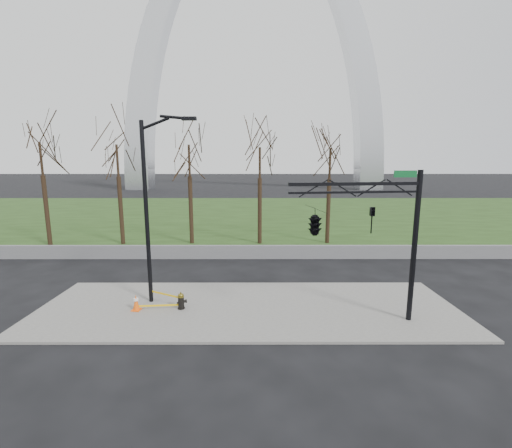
{
  "coord_description": "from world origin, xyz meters",
  "views": [
    {
      "loc": [
        0.32,
        -13.77,
        6.14
      ],
      "look_at": [
        0.35,
        2.0,
        3.4
      ],
      "focal_mm": 23.51,
      "sensor_mm": 36.0,
      "label": 1
    }
  ],
  "objects_px": {
    "fire_hydrant": "(181,301)",
    "traffic_signal_mast": "(335,221)",
    "street_light": "(151,200)",
    "traffic_cone": "(136,303)"
  },
  "relations": [
    {
      "from": "fire_hydrant",
      "to": "traffic_signal_mast",
      "type": "relative_size",
      "value": 0.12
    },
    {
      "from": "street_light",
      "to": "traffic_cone",
      "type": "bearing_deg",
      "value": -118.05
    },
    {
      "from": "traffic_cone",
      "to": "street_light",
      "type": "distance_m",
      "value": 4.39
    },
    {
      "from": "traffic_signal_mast",
      "to": "fire_hydrant",
      "type": "bearing_deg",
      "value": 157.82
    },
    {
      "from": "fire_hydrant",
      "to": "traffic_cone",
      "type": "bearing_deg",
      "value": 161.91
    },
    {
      "from": "traffic_cone",
      "to": "traffic_signal_mast",
      "type": "relative_size",
      "value": 0.11
    },
    {
      "from": "fire_hydrant",
      "to": "traffic_cone",
      "type": "relative_size",
      "value": 1.09
    },
    {
      "from": "street_light",
      "to": "traffic_signal_mast",
      "type": "bearing_deg",
      "value": -14.38
    },
    {
      "from": "fire_hydrant",
      "to": "traffic_signal_mast",
      "type": "distance_m",
      "value": 7.27
    },
    {
      "from": "fire_hydrant",
      "to": "traffic_signal_mast",
      "type": "xyz_separation_m",
      "value": [
        6.08,
        -1.5,
        3.71
      ]
    }
  ]
}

